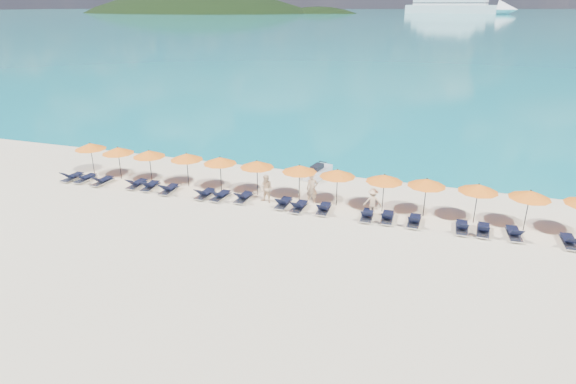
% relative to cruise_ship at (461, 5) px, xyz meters
% --- Properties ---
extents(ground, '(1400.00, 1400.00, 0.00)m').
position_rel_cruise_ship_xyz_m(ground, '(-8.00, -595.24, -8.84)').
color(ground, beige).
extents(sea, '(1600.00, 1300.00, 0.01)m').
position_rel_cruise_ship_xyz_m(sea, '(-8.00, 64.76, -8.84)').
color(sea, '#1FA9B2').
rests_on(sea, ground).
extents(headland_main, '(374.00, 242.00, 126.50)m').
position_rel_cruise_ship_xyz_m(headland_main, '(-308.00, -55.24, -46.84)').
color(headland_main, black).
rests_on(headland_main, ground).
extents(headland_small, '(162.00, 126.00, 85.50)m').
position_rel_cruise_ship_xyz_m(headland_small, '(-158.00, -35.24, -43.84)').
color(headland_small, black).
rests_on(headland_small, ground).
extents(cruise_ship, '(123.23, 47.06, 33.98)m').
position_rel_cruise_ship_xyz_m(cruise_ship, '(0.00, 0.00, 0.00)').
color(cruise_ship, white).
rests_on(cruise_ship, ground).
extents(jetski, '(1.45, 2.72, 0.92)m').
position_rel_cruise_ship_xyz_m(jetski, '(-7.90, -586.05, -8.46)').
color(jetski, silver).
rests_on(jetski, ground).
extents(beachgoer_a, '(0.79, 0.67, 1.85)m').
position_rel_cruise_ship_xyz_m(beachgoer_a, '(-7.04, -590.64, -7.92)').
color(beachgoer_a, '#DFB88D').
rests_on(beachgoer_a, ground).
extents(beachgoer_b, '(0.91, 0.62, 1.72)m').
position_rel_cruise_ship_xyz_m(beachgoer_b, '(-9.65, -591.34, -7.98)').
color(beachgoer_b, '#DFB88D').
rests_on(beachgoer_b, ground).
extents(beachgoer_c, '(1.09, 0.68, 1.57)m').
position_rel_cruise_ship_xyz_m(beachgoer_c, '(-3.38, -591.14, -8.06)').
color(beachgoer_c, '#DFB88D').
rests_on(beachgoer_c, ground).
extents(umbrella_0, '(2.10, 2.10, 2.28)m').
position_rel_cruise_ship_xyz_m(umbrella_0, '(-22.90, -590.38, -6.82)').
color(umbrella_0, black).
rests_on(umbrella_0, ground).
extents(umbrella_1, '(2.10, 2.10, 2.28)m').
position_rel_cruise_ship_xyz_m(umbrella_1, '(-20.48, -590.63, -6.82)').
color(umbrella_1, black).
rests_on(umbrella_1, ground).
extents(umbrella_2, '(2.10, 2.10, 2.28)m').
position_rel_cruise_ship_xyz_m(umbrella_2, '(-18.10, -590.59, -6.82)').
color(umbrella_2, black).
rests_on(umbrella_2, ground).
extents(umbrella_3, '(2.10, 2.10, 2.28)m').
position_rel_cruise_ship_xyz_m(umbrella_3, '(-15.44, -590.42, -6.82)').
color(umbrella_3, black).
rests_on(umbrella_3, ground).
extents(umbrella_4, '(2.10, 2.10, 2.28)m').
position_rel_cruise_ship_xyz_m(umbrella_4, '(-13.07, -590.44, -6.82)').
color(umbrella_4, black).
rests_on(umbrella_4, ground).
extents(umbrella_5, '(2.10, 2.10, 2.28)m').
position_rel_cruise_ship_xyz_m(umbrella_5, '(-10.61, -590.40, -6.82)').
color(umbrella_5, black).
rests_on(umbrella_5, ground).
extents(umbrella_6, '(2.10, 2.10, 2.28)m').
position_rel_cruise_ship_xyz_m(umbrella_6, '(-7.90, -590.40, -6.82)').
color(umbrella_6, black).
rests_on(umbrella_6, ground).
extents(umbrella_7, '(2.10, 2.10, 2.28)m').
position_rel_cruise_ship_xyz_m(umbrella_7, '(-5.58, -590.47, -6.82)').
color(umbrella_7, black).
rests_on(umbrella_7, ground).
extents(umbrella_8, '(2.10, 2.10, 2.28)m').
position_rel_cruise_ship_xyz_m(umbrella_8, '(-2.90, -590.48, -6.82)').
color(umbrella_8, black).
rests_on(umbrella_8, ground).
extents(umbrella_9, '(2.10, 2.10, 2.28)m').
position_rel_cruise_ship_xyz_m(umbrella_9, '(-0.61, -590.43, -6.82)').
color(umbrella_9, black).
rests_on(umbrella_9, ground).
extents(umbrella_10, '(2.10, 2.10, 2.28)m').
position_rel_cruise_ship_xyz_m(umbrella_10, '(2.04, -590.44, -6.82)').
color(umbrella_10, black).
rests_on(umbrella_10, ground).
extents(umbrella_11, '(2.10, 2.10, 2.28)m').
position_rel_cruise_ship_xyz_m(umbrella_11, '(4.52, -590.59, -6.82)').
color(umbrella_11, black).
rests_on(umbrella_11, ground).
extents(lounger_0, '(0.68, 1.72, 0.66)m').
position_rel_cruise_ship_xyz_m(lounger_0, '(-23.47, -591.88, -8.61)').
color(lounger_0, silver).
rests_on(lounger_0, ground).
extents(lounger_1, '(0.74, 1.74, 0.66)m').
position_rel_cruise_ship_xyz_m(lounger_1, '(-22.48, -591.81, -8.61)').
color(lounger_1, silver).
rests_on(lounger_1, ground).
extents(lounger_2, '(0.70, 1.73, 0.66)m').
position_rel_cruise_ship_xyz_m(lounger_2, '(-21.03, -591.90, -8.61)').
color(lounger_2, silver).
rests_on(lounger_2, ground).
extents(lounger_3, '(0.66, 1.72, 0.66)m').
position_rel_cruise_ship_xyz_m(lounger_3, '(-18.54, -591.65, -8.61)').
color(lounger_3, silver).
rests_on(lounger_3, ground).
extents(lounger_4, '(0.76, 1.75, 0.66)m').
position_rel_cruise_ship_xyz_m(lounger_4, '(-17.51, -591.68, -8.61)').
color(lounger_4, silver).
rests_on(lounger_4, ground).
extents(lounger_5, '(0.67, 1.72, 0.66)m').
position_rel_cruise_ship_xyz_m(lounger_5, '(-16.06, -591.82, -8.61)').
color(lounger_5, silver).
rests_on(lounger_5, ground).
extents(lounger_6, '(0.75, 1.74, 0.66)m').
position_rel_cruise_ship_xyz_m(lounger_6, '(-13.54, -591.81, -8.61)').
color(lounger_6, silver).
rests_on(lounger_6, ground).
extents(lounger_7, '(0.79, 1.75, 0.66)m').
position_rel_cruise_ship_xyz_m(lounger_7, '(-12.50, -591.78, -8.61)').
color(lounger_7, silver).
rests_on(lounger_7, ground).
extents(lounger_8, '(0.68, 1.72, 0.66)m').
position_rel_cruise_ship_xyz_m(lounger_8, '(-11.05, -591.57, -8.61)').
color(lounger_8, silver).
rests_on(lounger_8, ground).
extents(lounger_9, '(0.63, 1.70, 0.66)m').
position_rel_cruise_ship_xyz_m(lounger_9, '(-8.49, -591.63, -8.61)').
color(lounger_9, silver).
rests_on(lounger_9, ground).
extents(lounger_10, '(0.71, 1.73, 0.66)m').
position_rel_cruise_ship_xyz_m(lounger_10, '(-7.46, -591.85, -8.61)').
color(lounger_10, silver).
rests_on(lounger_10, ground).
extents(lounger_11, '(0.69, 1.72, 0.66)m').
position_rel_cruise_ship_xyz_m(lounger_11, '(-6.03, -591.69, -8.61)').
color(lounger_11, silver).
rests_on(lounger_11, ground).
extents(lounger_12, '(0.68, 1.72, 0.66)m').
position_rel_cruise_ship_xyz_m(lounger_12, '(-3.53, -591.81, -8.61)').
color(lounger_12, silver).
rests_on(lounger_12, ground).
extents(lounger_13, '(0.67, 1.72, 0.66)m').
position_rel_cruise_ship_xyz_m(lounger_13, '(-2.44, -591.74, -8.61)').
color(lounger_13, silver).
rests_on(lounger_13, ground).
extents(lounger_14, '(0.68, 1.72, 0.66)m').
position_rel_cruise_ship_xyz_m(lounger_14, '(-1.01, -591.75, -8.61)').
color(lounger_14, silver).
rests_on(lounger_14, ground).
extents(lounger_15, '(0.64, 1.71, 0.66)m').
position_rel_cruise_ship_xyz_m(lounger_15, '(1.44, -591.79, -8.61)').
color(lounger_15, silver).
rests_on(lounger_15, ground).
extents(lounger_16, '(0.72, 1.73, 0.66)m').
position_rel_cruise_ship_xyz_m(lounger_16, '(2.48, -591.75, -8.61)').
color(lounger_16, silver).
rests_on(lounger_16, ground).
extents(lounger_17, '(0.78, 1.75, 0.66)m').
position_rel_cruise_ship_xyz_m(lounger_17, '(3.95, -591.69, -8.61)').
color(lounger_17, silver).
rests_on(lounger_17, ground).
extents(lounger_18, '(0.69, 1.72, 0.66)m').
position_rel_cruise_ship_xyz_m(lounger_18, '(6.44, -591.78, -8.61)').
color(lounger_18, silver).
rests_on(lounger_18, ground).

